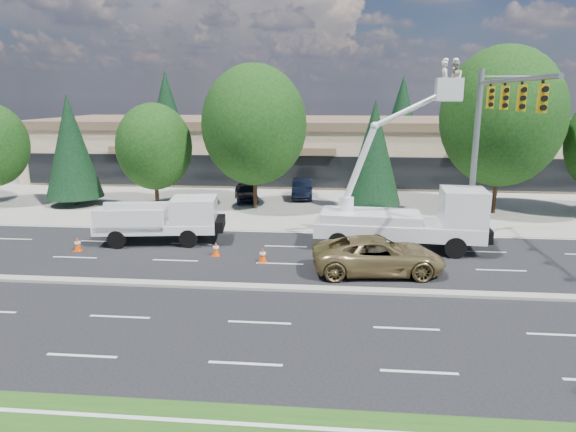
# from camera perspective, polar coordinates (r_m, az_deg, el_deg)

# --- Properties ---
(ground) EXTENTS (140.00, 140.00, 0.00)m
(ground) POSITION_cam_1_polar(r_m,az_deg,el_deg) (21.04, -1.89, -8.09)
(ground) COLOR black
(ground) RESTS_ON ground
(concrete_apron) EXTENTS (140.00, 22.00, 0.01)m
(concrete_apron) POSITION_cam_1_polar(r_m,az_deg,el_deg) (40.25, 1.70, 2.31)
(concrete_apron) COLOR gray
(concrete_apron) RESTS_ON ground
(road_median) EXTENTS (120.00, 0.55, 0.12)m
(road_median) POSITION_cam_1_polar(r_m,az_deg,el_deg) (21.02, -1.89, -7.94)
(road_median) COLOR gray
(road_median) RESTS_ON ground
(strip_mall) EXTENTS (50.40, 15.40, 5.50)m
(strip_mall) POSITION_cam_1_polar(r_m,az_deg,el_deg) (49.70, 2.48, 7.69)
(strip_mall) COLOR tan
(strip_mall) RESTS_ON ground
(tree_front_b) EXTENTS (3.93, 3.93, 7.74)m
(tree_front_b) POSITION_cam_1_polar(r_m,az_deg,el_deg) (39.26, -22.97, 7.11)
(tree_front_b) COLOR #332114
(tree_front_b) RESTS_ON ground
(tree_front_c) EXTENTS (5.18, 5.18, 7.19)m
(tree_front_c) POSITION_cam_1_polar(r_m,az_deg,el_deg) (36.80, -14.65, 7.47)
(tree_front_c) COLOR #332114
(tree_front_c) RESTS_ON ground
(tree_front_d) EXTENTS (7.04, 7.04, 9.76)m
(tree_front_d) POSITION_cam_1_polar(r_m,az_deg,el_deg) (34.93, -3.77, 10.05)
(tree_front_d) COLOR #332114
(tree_front_d) RESTS_ON ground
(tree_front_e) EXTENTS (3.75, 3.75, 7.40)m
(tree_front_e) POSITION_cam_1_polar(r_m,az_deg,el_deg) (34.72, 9.53, 6.99)
(tree_front_e) COLOR #332114
(tree_front_e) RESTS_ON ground
(tree_front_f) EXTENTS (7.77, 7.77, 10.79)m
(tree_front_f) POSITION_cam_1_polar(r_m,az_deg,el_deg) (36.01, 22.68, 10.13)
(tree_front_f) COLOR #332114
(tree_front_f) RESTS_ON ground
(tree_back_a) EXTENTS (5.36, 5.36, 10.57)m
(tree_back_a) POSITION_cam_1_polar(r_m,az_deg,el_deg) (64.80, -13.33, 11.18)
(tree_back_a) COLOR #332114
(tree_back_a) RESTS_ON ground
(tree_back_b) EXTENTS (4.77, 4.77, 9.39)m
(tree_back_b) POSITION_cam_1_polar(r_m,az_deg,el_deg) (61.83, -0.68, 10.85)
(tree_back_b) COLOR #332114
(tree_back_b) RESTS_ON ground
(tree_back_c) EXTENTS (5.04, 5.04, 9.94)m
(tree_back_c) POSITION_cam_1_polar(r_m,az_deg,el_deg) (61.93, 12.55, 10.82)
(tree_back_c) COLOR #332114
(tree_back_c) RESTS_ON ground
(tree_back_d) EXTENTS (4.74, 4.74, 9.34)m
(tree_back_d) POSITION_cam_1_polar(r_m,az_deg,el_deg) (64.50, 23.33, 9.87)
(tree_back_d) COLOR #332114
(tree_back_d) RESTS_ON ground
(signal_mast) EXTENTS (2.76, 10.16, 9.00)m
(signal_mast) POSITION_cam_1_polar(r_m,az_deg,el_deg) (27.56, 21.46, 9.03)
(signal_mast) COLOR gray
(signal_mast) RESTS_ON ground
(utility_pickup) EXTENTS (6.51, 3.15, 2.40)m
(utility_pickup) POSITION_cam_1_polar(r_m,az_deg,el_deg) (28.02, -13.39, -0.88)
(utility_pickup) COLOR white
(utility_pickup) RESTS_ON ground
(bucket_truck) EXTENTS (8.49, 3.18, 9.36)m
(bucket_truck) POSITION_cam_1_polar(r_m,az_deg,el_deg) (26.49, 13.71, 0.52)
(bucket_truck) COLOR white
(bucket_truck) RESTS_ON ground
(traffic_cone_a) EXTENTS (0.40, 0.40, 0.70)m
(traffic_cone_a) POSITION_cam_1_polar(r_m,az_deg,el_deg) (27.96, -22.33, -2.93)
(traffic_cone_a) COLOR #EF4707
(traffic_cone_a) RESTS_ON ground
(traffic_cone_b) EXTENTS (0.40, 0.40, 0.70)m
(traffic_cone_b) POSITION_cam_1_polar(r_m,az_deg,el_deg) (25.35, -8.02, -3.65)
(traffic_cone_b) COLOR #EF4707
(traffic_cone_b) RESTS_ON ground
(traffic_cone_c) EXTENTS (0.40, 0.40, 0.70)m
(traffic_cone_c) POSITION_cam_1_polar(r_m,az_deg,el_deg) (24.18, -2.83, -4.37)
(traffic_cone_c) COLOR #EF4707
(traffic_cone_c) RESTS_ON ground
(traffic_cone_d) EXTENTS (0.40, 0.40, 0.70)m
(traffic_cone_d) POSITION_cam_1_polar(r_m,az_deg,el_deg) (24.93, 14.61, -4.25)
(traffic_cone_d) COLOR #EF4707
(traffic_cone_d) RESTS_ON ground
(minivan) EXTENTS (6.00, 3.21, 1.60)m
(minivan) POSITION_cam_1_polar(r_m,az_deg,el_deg) (22.94, 9.99, -4.33)
(minivan) COLOR olive
(minivan) RESTS_ON ground
(parked_car_west) EXTENTS (2.50, 4.18, 1.33)m
(parked_car_west) POSITION_cam_1_polar(r_m,az_deg,el_deg) (38.20, -4.68, 2.68)
(parked_car_west) COLOR black
(parked_car_west) RESTS_ON ground
(parked_car_east) EXTENTS (1.67, 4.36, 1.42)m
(parked_car_east) POSITION_cam_1_polar(r_m,az_deg,el_deg) (39.22, 1.62, 3.06)
(parked_car_east) COLOR black
(parked_car_east) RESTS_ON ground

